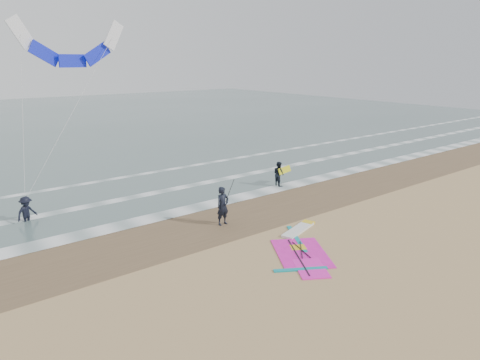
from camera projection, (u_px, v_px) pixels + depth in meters
ground at (328, 256)px, 17.37m from camera, size 120.00×120.00×0.00m
sea_water at (37, 123)px, 54.01m from camera, size 120.00×80.00×0.02m
wet_sand_band at (238, 215)px, 21.95m from camera, size 120.00×5.00×0.01m
foam_waterline at (193, 194)px, 25.33m from camera, size 120.00×9.15×0.02m
windsurf_rig at (302, 246)px, 18.19m from camera, size 4.90×4.64×0.12m
person_standing at (223, 206)px, 20.43m from camera, size 0.72×0.50×1.89m
person_walking at (279, 174)px, 26.82m from camera, size 0.66×0.81×1.57m
person_wading at (26, 206)px, 20.81m from camera, size 1.22×1.01×1.64m
held_pole at (228, 196)px, 20.49m from camera, size 0.17×0.86×1.82m
carried_kiteboard at (285, 170)px, 26.92m from camera, size 1.30×0.51×0.39m
surf_kite at (71, 48)px, 24.44m from camera, size 7.52×4.45×8.94m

